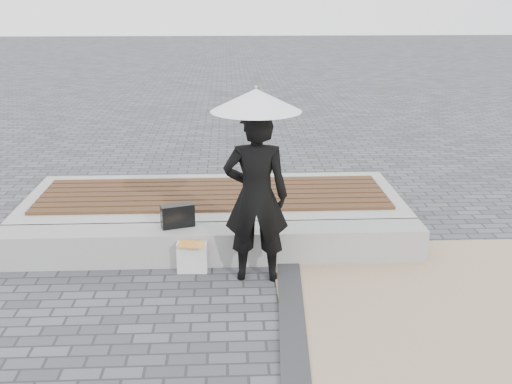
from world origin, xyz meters
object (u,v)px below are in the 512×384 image
seating_ledge (212,244)px  parasol (256,100)px  woman (256,197)px  canvas_tote (192,257)px  handbag (178,216)px

seating_ledge → parasol: (0.49, -0.49, 1.78)m
woman → parasol: 1.03m
seating_ledge → parasol: size_ratio=4.20×
parasol → canvas_tote: 1.94m
parasol → handbag: 1.78m
parasol → seating_ledge: bearing=134.9°
seating_ledge → handbag: bearing=170.4°
seating_ledge → canvas_tote: seating_ledge is taller
seating_ledge → canvas_tote: size_ratio=14.21×
parasol → handbag: (-0.89, 0.56, -1.44)m
handbag → seating_ledge: bearing=-27.6°
handbag → canvas_tote: (0.18, -0.38, -0.36)m
woman → parasol: parasol is taller
parasol → woman: bearing=0.0°
woman → handbag: bearing=-28.5°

